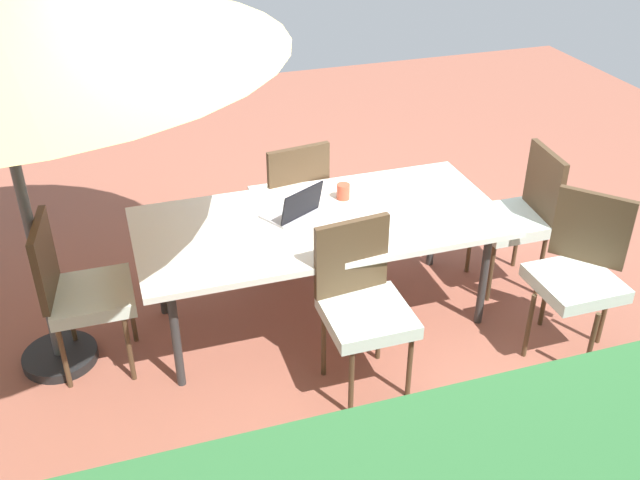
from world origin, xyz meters
The scene contains 9 objects.
ground_plane centered at (0.00, 0.00, -0.01)m, with size 10.00×10.00×0.02m, color #935442.
dining_table centered at (0.00, 0.00, 0.69)m, with size 2.22×1.03×0.73m.
chair_south centered at (0.00, -0.68, 0.55)m, with size 0.48×0.49×0.98m.
chair_north centered at (-0.04, 0.64, 0.55)m, with size 0.47×0.48×0.98m.
chair_east centered at (1.44, 0.03, 0.55)m, with size 0.49×0.48×0.98m.
chair_northwest centered at (-1.36, 0.73, 0.55)m, with size 0.59×0.59×0.98m.
chair_west centered at (-1.40, 0.01, 0.55)m, with size 0.48×0.47×0.98m.
laptop centered at (0.14, -0.08, 0.78)m, with size 0.40×0.37×0.21m.
cup centered at (-0.22, -0.21, 0.78)m, with size 0.08×0.08×0.10m, color #CC4C33.
Camera 1 is at (1.18, 3.63, 2.87)m, focal length 40.64 mm.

